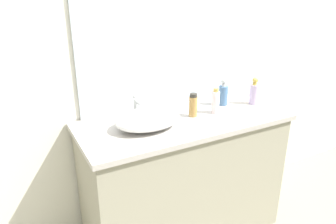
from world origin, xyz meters
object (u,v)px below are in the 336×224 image
Objects in this scene: sink_basin at (148,119)px; spray_can at (215,102)px; perfume_bottle at (193,105)px; soap_dispenser at (223,94)px; lotion_bottle at (254,93)px.

spray_can reaches higher than sink_basin.
sink_basin is 0.51m from spray_can.
sink_basin is 0.35m from perfume_bottle.
soap_dispenser is at bearing 35.49° from spray_can.
sink_basin is 2.62× the size of perfume_bottle.
soap_dispenser reaches higher than perfume_bottle.
lotion_bottle is 0.52m from perfume_bottle.
lotion_bottle is 1.14× the size of spray_can.
spray_can is (0.51, 0.01, 0.03)m from sink_basin.
soap_dispenser reaches higher than spray_can.
soap_dispenser reaches higher than sink_basin.
lotion_bottle reaches higher than spray_can.
perfume_bottle is 0.90× the size of spray_can.
sink_basin is 2.08× the size of soap_dispenser.
soap_dispenser is 1.26× the size of perfume_bottle.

